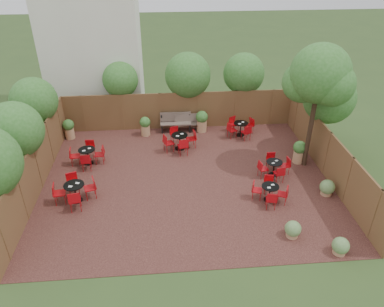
{
  "coord_description": "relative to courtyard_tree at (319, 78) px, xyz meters",
  "views": [
    {
      "loc": [
        -0.88,
        -13.02,
        9.02
      ],
      "look_at": [
        0.28,
        0.5,
        1.0
      ],
      "focal_mm": 34.74,
      "sensor_mm": 36.0,
      "label": 1
    }
  ],
  "objects": [
    {
      "name": "park_bench_left",
      "position": [
        -4.97,
        3.89,
        -3.63
      ],
      "size": [
        1.45,
        0.55,
        0.88
      ],
      "rotation": [
        0.0,
        0.0,
        0.07
      ],
      "color": "brown",
      "rests_on": "courtyard_paving"
    },
    {
      "name": "neighbour_building",
      "position": [
        -9.89,
        7.27,
        -0.1
      ],
      "size": [
        5.0,
        4.0,
        8.0
      ],
      "primitive_type": "cube",
      "color": "silver",
      "rests_on": "ground"
    },
    {
      "name": "fence_left",
      "position": [
        -11.39,
        -0.73,
        -3.1
      ],
      "size": [
        0.08,
        10.0,
        2.0
      ],
      "primitive_type": "cube",
      "color": "brown",
      "rests_on": "ground"
    },
    {
      "name": "low_shrubs",
      "position": [
        -0.8,
        -3.91,
        -3.78
      ],
      "size": [
        2.71,
        3.72,
        0.65
      ],
      "color": "tan",
      "rests_on": "courtyard_paving"
    },
    {
      "name": "courtyard_paving",
      "position": [
        -5.39,
        -0.73,
        -4.09
      ],
      "size": [
        12.0,
        10.0,
        0.02
      ],
      "primitive_type": "cube",
      "color": "#331715",
      "rests_on": "ground"
    },
    {
      "name": "bistro_tables",
      "position": [
        -5.65,
        0.26,
        -3.65
      ],
      "size": [
        9.67,
        6.92,
        0.89
      ],
      "color": "black",
      "rests_on": "courtyard_paving"
    },
    {
      "name": "overhang_foliage",
      "position": [
        -6.97,
        1.63,
        -1.42
      ],
      "size": [
        15.72,
        10.64,
        2.5
      ],
      "color": "#2E6721",
      "rests_on": "ground"
    },
    {
      "name": "fence_right",
      "position": [
        0.61,
        -0.73,
        -3.1
      ],
      "size": [
        0.08,
        10.0,
        2.0
      ],
      "primitive_type": "cube",
      "color": "brown",
      "rests_on": "ground"
    },
    {
      "name": "park_bench_right",
      "position": [
        -5.62,
        3.9,
        -3.56
      ],
      "size": [
        1.62,
        0.54,
        1.0
      ],
      "rotation": [
        0.0,
        0.0,
        -0.01
      ],
      "color": "brown",
      "rests_on": "courtyard_paving"
    },
    {
      "name": "ground",
      "position": [
        -5.39,
        -0.73,
        -4.1
      ],
      "size": [
        80.0,
        80.0,
        0.0
      ],
      "primitive_type": "plane",
      "color": "#354F23",
      "rests_on": "ground"
    },
    {
      "name": "fence_back",
      "position": [
        -5.39,
        4.27,
        -3.1
      ],
      "size": [
        12.0,
        0.08,
        2.0
      ],
      "primitive_type": "cube",
      "color": "brown",
      "rests_on": "ground"
    },
    {
      "name": "planters",
      "position": [
        -5.44,
        2.77,
        -3.5
      ],
      "size": [
        11.41,
        4.07,
        1.14
      ],
      "color": "tan",
      "rests_on": "courtyard_paving"
    },
    {
      "name": "courtyard_tree",
      "position": [
        0.0,
        0.0,
        0.0
      ],
      "size": [
        2.62,
        2.52,
        5.47
      ],
      "rotation": [
        0.0,
        0.0,
        0.39
      ],
      "color": "black",
      "rests_on": "courtyard_paving"
    }
  ]
}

